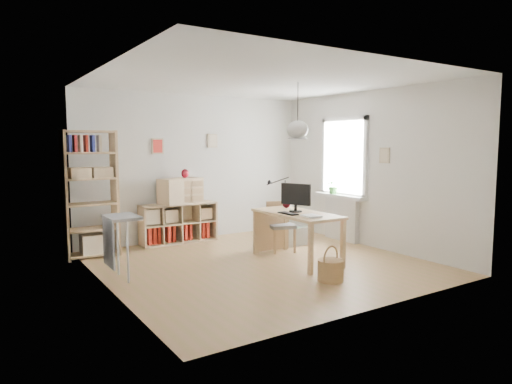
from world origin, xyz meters
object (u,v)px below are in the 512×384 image
drawer_chest (181,191)px  tall_bookshelf (90,189)px  desk (297,219)px  chair (280,223)px  monitor (296,196)px  cube_shelf (177,226)px  storage_chest (287,232)px

drawer_chest → tall_bookshelf: bearing=172.3°
desk → chair: (0.18, 0.68, -0.19)m
drawer_chest → monitor: bearing=-81.1°
drawer_chest → cube_shelf: bearing=132.9°
cube_shelf → chair: 1.97m
chair → storage_chest: (0.41, 0.36, -0.26)m
storage_chest → drawer_chest: drawer_chest is taller
cube_shelf → monitor: size_ratio=2.91×
cube_shelf → monitor: (1.05, -2.16, 0.70)m
desk → monitor: (0.03, 0.07, 0.34)m
desk → chair: 0.73m
cube_shelf → storage_chest: cube_shelf is taller
tall_bookshelf → chair: tall_bookshelf is taller
storage_chest → chair: bearing=-137.6°
desk → drawer_chest: 2.41m
desk → cube_shelf: desk is taller
monitor → desk: bearing=-135.5°
storage_chest → monitor: size_ratio=1.48×
storage_chest → tall_bookshelf: bearing=165.0°
desk → monitor: monitor is taller
desk → drawer_chest: drawer_chest is taller
cube_shelf → chair: chair is taller
drawer_chest → storage_chest: bearing=-52.6°
monitor → drawer_chest: monitor is taller
chair → monitor: monitor is taller
desk → storage_chest: (0.59, 1.04, -0.44)m
storage_chest → drawer_chest: bearing=144.3°
storage_chest → drawer_chest: (-1.54, 1.15, 0.73)m
tall_bookshelf → desk: bearing=-37.0°
desk → chair: bearing=75.0°
tall_bookshelf → chair: (2.77, -1.27, -0.62)m
tall_bookshelf → chair: size_ratio=2.42×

